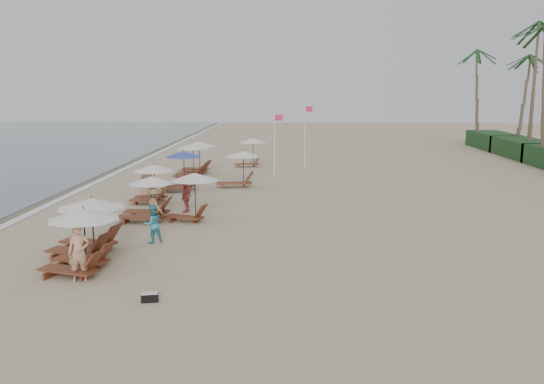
{
  "coord_description": "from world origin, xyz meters",
  "views": [
    {
      "loc": [
        1.65,
        -20.35,
        6.02
      ],
      "look_at": [
        0.67,
        4.94,
        1.3
      ],
      "focal_mm": 36.69,
      "sensor_mm": 36.0,
      "label": 1
    }
  ],
  "objects_px": {
    "lounger_station_6": "(196,157)",
    "inland_station_2": "(250,149)",
    "lounger_station_3": "(151,182)",
    "beachgoer_near": "(79,253)",
    "lounger_station_5": "(190,161)",
    "lounger_station_4": "(181,170)",
    "beachgoer_far_a": "(186,198)",
    "beachgoer_far_b": "(147,181)",
    "beachgoer_mid_a": "(153,224)",
    "inland_station_1": "(239,166)",
    "flag_pole_near": "(275,142)",
    "inland_station_0": "(191,190)",
    "lounger_station_0": "(78,240)",
    "lounger_station_2": "(146,200)",
    "beachgoer_mid_b": "(155,206)",
    "lounger_station_1": "(86,227)",
    "duffel_bag": "(150,297)"
  },
  "relations": [
    {
      "from": "lounger_station_4",
      "to": "lounger_station_6",
      "type": "xyz_separation_m",
      "value": [
        -0.25,
        6.89,
        -0.04
      ]
    },
    {
      "from": "lounger_station_4",
      "to": "inland_station_1",
      "type": "bearing_deg",
      "value": 23.3
    },
    {
      "from": "lounger_station_0",
      "to": "lounger_station_5",
      "type": "relative_size",
      "value": 1.06
    },
    {
      "from": "beachgoer_far_b",
      "to": "inland_station_0",
      "type": "bearing_deg",
      "value": -102.4
    },
    {
      "from": "beachgoer_mid_b",
      "to": "beachgoer_far_b",
      "type": "height_order",
      "value": "beachgoer_far_b"
    },
    {
      "from": "inland_station_1",
      "to": "duffel_bag",
      "type": "xyz_separation_m",
      "value": [
        -0.72,
        -18.95,
        -1.15
      ]
    },
    {
      "from": "lounger_station_2",
      "to": "beachgoer_mid_a",
      "type": "distance_m",
      "value": 4.01
    },
    {
      "from": "lounger_station_3",
      "to": "inland_station_1",
      "type": "distance_m",
      "value": 6.56
    },
    {
      "from": "lounger_station_4",
      "to": "inland_station_0",
      "type": "distance_m",
      "value": 7.89
    },
    {
      "from": "flag_pole_near",
      "to": "beachgoer_mid_a",
      "type": "bearing_deg",
      "value": -104.72
    },
    {
      "from": "beachgoer_far_a",
      "to": "lounger_station_4",
      "type": "bearing_deg",
      "value": -149.36
    },
    {
      "from": "lounger_station_1",
      "to": "beachgoer_far_b",
      "type": "distance_m",
      "value": 10.94
    },
    {
      "from": "lounger_station_3",
      "to": "inland_station_0",
      "type": "distance_m",
      "value": 4.95
    },
    {
      "from": "beachgoer_far_a",
      "to": "beachgoer_near",
      "type": "bearing_deg",
      "value": 8.3
    },
    {
      "from": "inland_station_0",
      "to": "flag_pole_near",
      "type": "xyz_separation_m",
      "value": [
        3.42,
        12.54,
        1.03
      ]
    },
    {
      "from": "lounger_station_3",
      "to": "beachgoer_near",
      "type": "distance_m",
      "value": 12.25
    },
    {
      "from": "lounger_station_5",
      "to": "beachgoer_far_a",
      "type": "bearing_deg",
      "value": -80.66
    },
    {
      "from": "inland_station_0",
      "to": "inland_station_2",
      "type": "bearing_deg",
      "value": 85.79
    },
    {
      "from": "lounger_station_5",
      "to": "beachgoer_far_b",
      "type": "bearing_deg",
      "value": -100.51
    },
    {
      "from": "lounger_station_3",
      "to": "beachgoer_far_b",
      "type": "relative_size",
      "value": 1.28
    },
    {
      "from": "inland_station_2",
      "to": "beachgoer_far_b",
      "type": "xyz_separation_m",
      "value": [
        -4.87,
        -12.61,
        -0.45
      ]
    },
    {
      "from": "lounger_station_6",
      "to": "inland_station_2",
      "type": "bearing_deg",
      "value": 45.15
    },
    {
      "from": "lounger_station_6",
      "to": "inland_station_1",
      "type": "distance_m",
      "value": 6.53
    },
    {
      "from": "lounger_station_6",
      "to": "inland_station_0",
      "type": "xyz_separation_m",
      "value": [
        2.27,
        -14.52,
        0.27
      ]
    },
    {
      "from": "lounger_station_0",
      "to": "flag_pole_near",
      "type": "xyz_separation_m",
      "value": [
        5.81,
        19.94,
        1.38
      ]
    },
    {
      "from": "beachgoer_mid_a",
      "to": "flag_pole_near",
      "type": "xyz_separation_m",
      "value": [
        4.28,
        16.28,
        1.73
      ]
    },
    {
      "from": "beachgoer_mid_a",
      "to": "beachgoer_far_a",
      "type": "xyz_separation_m",
      "value": [
        0.27,
        5.5,
        -0.01
      ]
    },
    {
      "from": "beachgoer_mid_a",
      "to": "lounger_station_6",
      "type": "bearing_deg",
      "value": -120.27
    },
    {
      "from": "beachgoer_mid_b",
      "to": "inland_station_0",
      "type": "bearing_deg",
      "value": -114.22
    },
    {
      "from": "lounger_station_0",
      "to": "lounger_station_6",
      "type": "relative_size",
      "value": 1.0
    },
    {
      "from": "inland_station_2",
      "to": "beachgoer_far_b",
      "type": "distance_m",
      "value": 13.53
    },
    {
      "from": "lounger_station_2",
      "to": "lounger_station_4",
      "type": "relative_size",
      "value": 1.05
    },
    {
      "from": "inland_station_1",
      "to": "beachgoer_far_b",
      "type": "distance_m",
      "value": 6.0
    },
    {
      "from": "inland_station_1",
      "to": "flag_pole_near",
      "type": "height_order",
      "value": "flag_pole_near"
    },
    {
      "from": "flag_pole_near",
      "to": "lounger_station_4",
      "type": "bearing_deg",
      "value": -137.91
    },
    {
      "from": "beachgoer_mid_a",
      "to": "beachgoer_near",
      "type": "bearing_deg",
      "value": 39.99
    },
    {
      "from": "inland_station_0",
      "to": "beachgoer_mid_a",
      "type": "height_order",
      "value": "inland_station_0"
    },
    {
      "from": "beachgoer_mid_b",
      "to": "lounger_station_5",
      "type": "bearing_deg",
      "value": -43.12
    },
    {
      "from": "lounger_station_1",
      "to": "inland_station_1",
      "type": "height_order",
      "value": "inland_station_1"
    },
    {
      "from": "lounger_station_1",
      "to": "beachgoer_far_a",
      "type": "bearing_deg",
      "value": 71.97
    },
    {
      "from": "lounger_station_1",
      "to": "lounger_station_3",
      "type": "relative_size",
      "value": 1.19
    },
    {
      "from": "lounger_station_5",
      "to": "beachgoer_near",
      "type": "distance_m",
      "value": 20.42
    },
    {
      "from": "lounger_station_4",
      "to": "beachgoer_far_a",
      "type": "bearing_deg",
      "value": -76.2
    },
    {
      "from": "lounger_station_5",
      "to": "flag_pole_near",
      "type": "bearing_deg",
      "value": 3.3
    },
    {
      "from": "lounger_station_3",
      "to": "inland_station_0",
      "type": "relative_size",
      "value": 0.94
    },
    {
      "from": "inland_station_2",
      "to": "duffel_bag",
      "type": "height_order",
      "value": "inland_station_2"
    },
    {
      "from": "inland_station_2",
      "to": "beachgoer_far_b",
      "type": "bearing_deg",
      "value": -111.12
    },
    {
      "from": "lounger_station_4",
      "to": "inland_station_1",
      "type": "xyz_separation_m",
      "value": [
        3.33,
        1.43,
        0.06
      ]
    },
    {
      "from": "beachgoer_far_a",
      "to": "beachgoer_far_b",
      "type": "height_order",
      "value": "beachgoer_far_b"
    },
    {
      "from": "inland_station_2",
      "to": "beachgoer_near",
      "type": "height_order",
      "value": "inland_station_2"
    }
  ]
}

